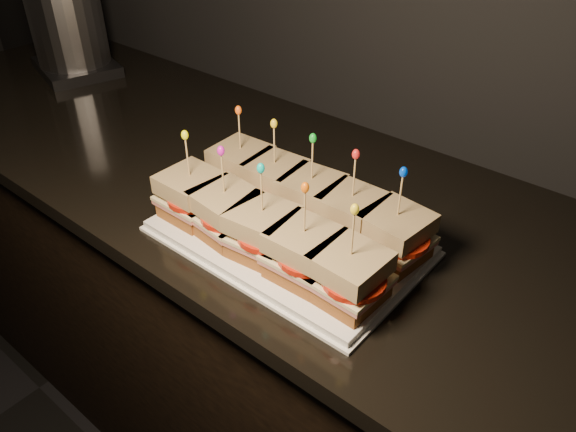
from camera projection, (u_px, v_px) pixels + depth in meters
The scene contains 77 objects.
cabinet at pixel (259, 329), 1.41m from camera, with size 2.18×0.62×0.84m, color black.
granite_slab at pixel (253, 179), 1.15m from camera, with size 2.22×0.66×0.03m, color black.
platter at pixel (288, 238), 0.95m from camera, with size 0.43×0.27×0.02m, color white.
platter_rim at pixel (288, 241), 0.95m from camera, with size 0.44×0.28×0.01m, color white.
sandwich_0_bread_bot at pixel (242, 180), 1.06m from camera, with size 0.09×0.09×0.03m, color #5B320F.
sandwich_0_ham at pixel (242, 172), 1.05m from camera, with size 0.10×0.10×0.01m, color #C86F64.
sandwich_0_cheese at pixel (242, 169), 1.05m from camera, with size 0.10×0.10×0.01m, color beige.
sandwich_0_tomato at pixel (244, 169), 1.03m from camera, with size 0.09×0.09×0.01m, color red.
sandwich_0_bread_top at pixel (241, 156), 1.03m from camera, with size 0.09×0.09×0.03m, color #553312.
sandwich_0_pick at pixel (240, 133), 1.01m from camera, with size 0.00×0.00×0.09m, color tan.
sandwich_0_frill at pixel (238, 110), 0.98m from camera, with size 0.01×0.01×0.02m, color #FC5A11.
sandwich_1_bread_bot at pixel (275, 195), 1.02m from camera, with size 0.09×0.09×0.03m, color #5B320F.
sandwich_1_ham at pixel (275, 187), 1.01m from camera, with size 0.10×0.10×0.01m, color #C86F64.
sandwich_1_cheese at pixel (275, 184), 1.01m from camera, with size 0.10×0.10×0.01m, color beige.
sandwich_1_tomato at pixel (278, 184), 0.99m from camera, with size 0.09×0.09×0.01m, color red.
sandwich_1_bread_top at pixel (275, 171), 0.99m from camera, with size 0.09×0.09×0.03m, color #553312.
sandwich_1_pick at pixel (274, 147), 0.96m from camera, with size 0.00×0.00×0.09m, color tan.
sandwich_1_frill at pixel (274, 123), 0.94m from camera, with size 0.01×0.01×0.02m, color yellow.
sandwich_2_bread_bot at pixel (311, 212), 0.98m from camera, with size 0.09×0.09×0.03m, color #5B320F.
sandwich_2_ham at pixel (311, 204), 0.97m from camera, with size 0.10×0.10×0.01m, color #C86F64.
sandwich_2_cheese at pixel (311, 200), 0.96m from camera, with size 0.10×0.10×0.01m, color beige.
sandwich_2_tomato at pixel (315, 201), 0.95m from camera, with size 0.09×0.09×0.01m, color red.
sandwich_2_bread_top at pixel (312, 186), 0.95m from camera, with size 0.09×0.09×0.03m, color #553312.
sandwich_2_pick at pixel (312, 163), 0.92m from camera, with size 0.00×0.00×0.09m, color tan.
sandwich_2_frill at pixel (313, 138), 0.89m from camera, with size 0.01×0.01×0.02m, color green.
sandwich_3_bread_bot at pixel (350, 230), 0.93m from camera, with size 0.09×0.09×0.03m, color #5B320F.
sandwich_3_ham at pixel (351, 222), 0.92m from camera, with size 0.10×0.10×0.01m, color #C86F64.
sandwich_3_cheese at pixel (351, 218), 0.92m from camera, with size 0.10×0.10×0.01m, color beige.
sandwich_3_tomato at pixel (355, 219), 0.90m from camera, with size 0.09×0.09×0.01m, color red.
sandwich_3_bread_top at pixel (352, 204), 0.90m from camera, with size 0.09×0.09×0.03m, color #553312.
sandwich_3_pick at pixel (354, 179), 0.88m from camera, with size 0.00×0.00×0.09m, color tan.
sandwich_3_frill at pixel (356, 154), 0.85m from camera, with size 0.01×0.01×0.02m, color red.
sandwich_4_bread_bot at pixel (393, 250), 0.89m from camera, with size 0.09×0.09×0.03m, color #5B320F.
sandwich_4_ham at pixel (394, 241), 0.88m from camera, with size 0.10×0.10×0.01m, color #C86F64.
sandwich_4_cheese at pixel (394, 238), 0.88m from camera, with size 0.10×0.10×0.01m, color beige.
sandwich_4_tomato at pixel (400, 239), 0.86m from camera, with size 0.09×0.09×0.01m, color red.
sandwich_4_bread_top at pixel (396, 223), 0.86m from camera, with size 0.09×0.09×0.03m, color #553312.
sandwich_4_pick at pixel (400, 198), 0.83m from camera, with size 0.00×0.00×0.09m, color tan.
sandwich_4_frill at pixel (403, 172), 0.81m from camera, with size 0.01×0.01×0.02m, color #0239CD.
sandwich_5_bread_bot at pixel (193, 208), 0.98m from camera, with size 0.09×0.09×0.03m, color #5B320F.
sandwich_5_ham at pixel (192, 200), 0.98m from camera, with size 0.10×0.10×0.01m, color #C86F64.
sandwich_5_cheese at pixel (192, 197), 0.97m from camera, with size 0.10×0.10×0.01m, color beige.
sandwich_5_tomato at pixel (194, 197), 0.96m from camera, with size 0.09×0.09×0.01m, color red.
sandwich_5_bread_top at pixel (190, 183), 0.95m from camera, with size 0.09×0.09×0.03m, color #553312.
sandwich_5_pick at pixel (188, 159), 0.93m from camera, with size 0.00×0.00×0.09m, color tan.
sandwich_5_frill at pixel (185, 135), 0.90m from camera, with size 0.01×0.01×0.02m, color #FAF909.
sandwich_6_bread_bot at pixel (227, 226), 0.94m from camera, with size 0.09×0.09×0.03m, color #5B320F.
sandwich_6_ham at pixel (226, 218), 0.93m from camera, with size 0.10×0.10×0.01m, color #C86F64.
sandwich_6_cheese at pixel (226, 214), 0.93m from camera, with size 0.10×0.10×0.01m, color beige.
sandwich_6_tomato at pixel (228, 215), 0.91m from camera, with size 0.09×0.09×0.01m, color red.
sandwich_6_bread_top at pixel (225, 200), 0.91m from camera, with size 0.09×0.09×0.03m, color #553312.
sandwich_6_pick at pixel (223, 176), 0.89m from camera, with size 0.00×0.00×0.09m, color tan.
sandwich_6_frill at pixel (221, 151), 0.86m from camera, with size 0.01×0.01×0.02m, color #D618B7.
sandwich_7_bread_bot at pixel (263, 245), 0.90m from camera, with size 0.09×0.09×0.03m, color #5B320F.
sandwich_7_ham at pixel (263, 237), 0.89m from camera, with size 0.10×0.10×0.01m, color #C86F64.
sandwich_7_cheese at pixel (263, 234), 0.88m from camera, with size 0.10×0.10×0.01m, color beige.
sandwich_7_tomato at pixel (266, 234), 0.87m from camera, with size 0.09×0.09×0.01m, color red.
sandwich_7_bread_top at pixel (262, 219), 0.87m from camera, with size 0.09×0.09×0.03m, color #553312.
sandwich_7_pick at pixel (262, 194), 0.84m from camera, with size 0.00×0.00×0.09m, color tan.
sandwich_7_frill at pixel (261, 168), 0.82m from camera, with size 0.01×0.01×0.02m, color #06BFB0.
sandwich_8_bread_bot at pixel (303, 267), 0.85m from camera, with size 0.09×0.09×0.03m, color #5B320F.
sandwich_8_ham at pixel (304, 258), 0.85m from camera, with size 0.10×0.10×0.01m, color #C86F64.
sandwich_8_cheese at pixel (304, 255), 0.84m from camera, with size 0.10×0.10×0.01m, color beige.
sandwich_8_tomato at pixel (308, 256), 0.83m from camera, with size 0.09×0.09×0.01m, color red.
sandwich_8_bread_top at pixel (304, 240), 0.83m from camera, with size 0.09×0.09×0.03m, color #553312.
sandwich_8_pick at pixel (305, 214), 0.80m from camera, with size 0.00×0.00×0.09m, color tan.
sandwich_8_frill at pixel (305, 188), 0.77m from camera, with size 0.01×0.01×0.02m, color #E8600A.
sandwich_9_bread_bot at pixel (348, 291), 0.81m from camera, with size 0.09×0.09×0.03m, color #5B320F.
sandwich_9_ham at pixel (349, 282), 0.80m from camera, with size 0.10×0.10×0.01m, color #C86F64.
sandwich_9_cheese at pixel (349, 278), 0.80m from camera, with size 0.10×0.10×0.01m, color beige.
sandwich_9_tomato at pixel (354, 280), 0.78m from camera, with size 0.09×0.09×0.01m, color red.
sandwich_9_bread_top at pixel (350, 263), 0.78m from camera, with size 0.09×0.09×0.03m, color #553312.
sandwich_9_pick at pixel (352, 237), 0.76m from camera, with size 0.00×0.00×0.09m, color tan.
sandwich_9_frill at pixel (355, 209), 0.73m from camera, with size 0.01×0.01×0.02m, color yellow.
appliance_base at pixel (77, 67), 1.60m from camera, with size 0.23×0.19×0.03m, color #262628.
appliance_body at pixel (66, 16), 1.52m from camera, with size 0.19×0.19×0.25m, color silver.
appliance at pixel (66, 18), 1.52m from camera, with size 0.23×0.19×0.30m, color silver, non-canonical shape.
Camera 1 is at (0.44, 0.97, 1.46)m, focal length 35.00 mm.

